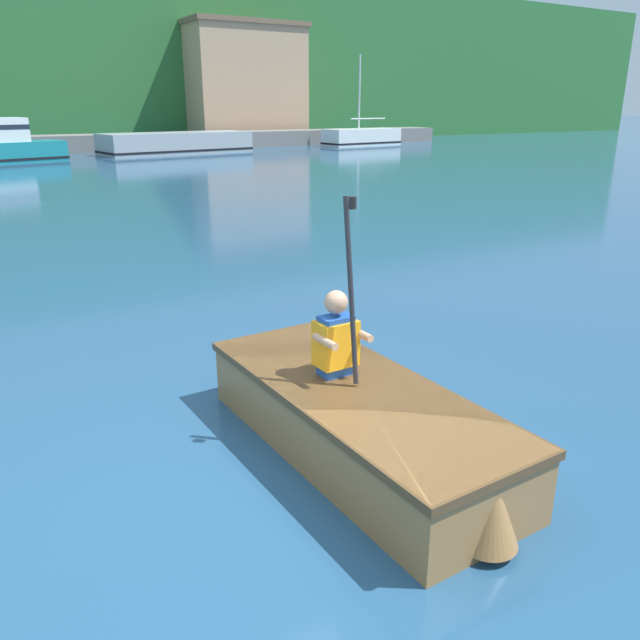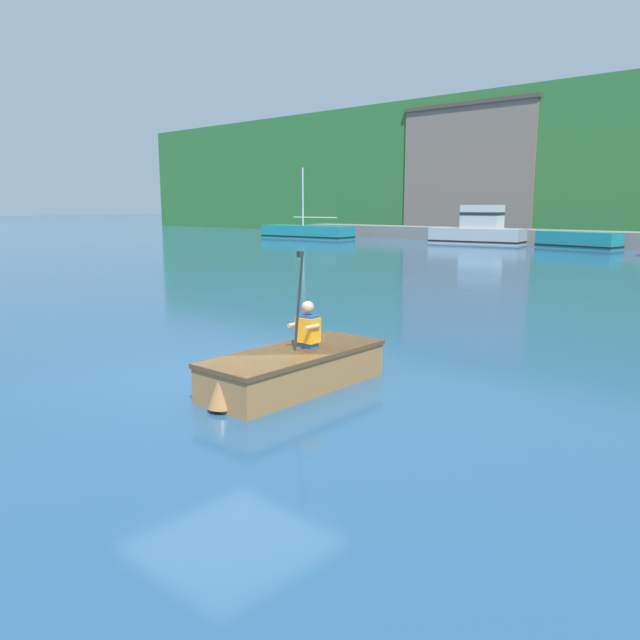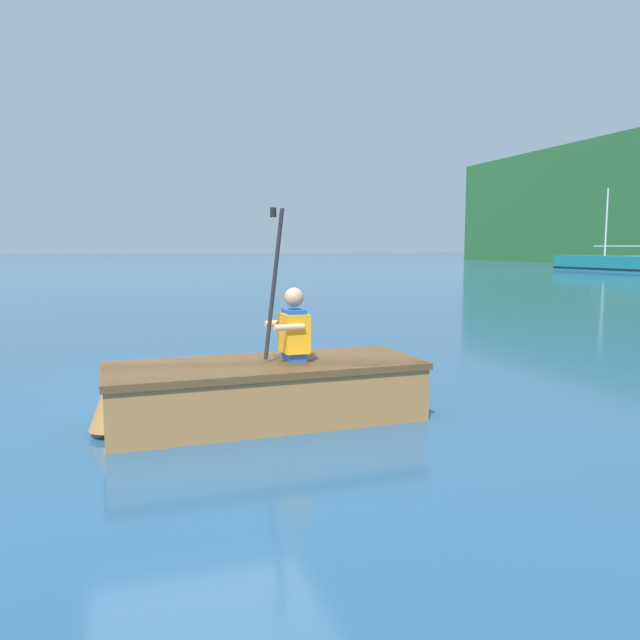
% 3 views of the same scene
% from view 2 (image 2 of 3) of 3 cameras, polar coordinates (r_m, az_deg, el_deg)
% --- Properties ---
extents(ground_plane, '(300.00, 300.00, 0.00)m').
position_cam_2_polar(ground_plane, '(8.86, -8.37, -5.51)').
color(ground_plane, navy).
extents(waterfront_warehouse_left, '(10.34, 6.37, 9.43)m').
position_cam_2_polar(waterfront_warehouse_left, '(59.57, 5.34, 12.60)').
color(waterfront_warehouse_left, gray).
rests_on(waterfront_warehouse_left, ground).
extents(waterfront_office_block_center, '(11.45, 9.88, 10.20)m').
position_cam_2_polar(waterfront_office_block_center, '(55.00, 15.59, 12.86)').
color(waterfront_office_block_center, '#75665B').
rests_on(waterfront_office_block_center, ground).
extents(moored_boat_dock_west_end, '(4.75, 2.22, 0.95)m').
position_cam_2_polar(moored_boat_dock_west_end, '(38.75, 22.54, 6.72)').
color(moored_boat_dock_west_end, '#197A84').
rests_on(moored_boat_dock_west_end, ground).
extents(moored_boat_dock_east_inner, '(7.45, 2.83, 5.16)m').
position_cam_2_polar(moored_boat_dock_east_inner, '(46.97, -1.21, 8.03)').
color(moored_boat_dock_east_inner, '#197A84').
rests_on(moored_boat_dock_east_inner, ground).
extents(moored_boat_dock_east_end, '(6.14, 2.98, 2.46)m').
position_cam_2_polar(moored_boat_dock_east_end, '(41.57, 14.30, 8.00)').
color(moored_boat_dock_east_end, '#9EA3A8').
rests_on(moored_boat_dock_east_end, ground).
extents(rowboat_foreground, '(1.10, 2.82, 0.51)m').
position_cam_2_polar(rowboat_foreground, '(8.33, -2.52, -4.40)').
color(rowboat_foreground, '#A3703D').
rests_on(rowboat_foreground, ground).
extents(person_paddler, '(0.36, 0.39, 1.32)m').
position_cam_2_polar(person_paddler, '(8.42, -1.16, -0.60)').
color(person_paddler, '#1E4CA5').
rests_on(person_paddler, rowboat_foreground).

